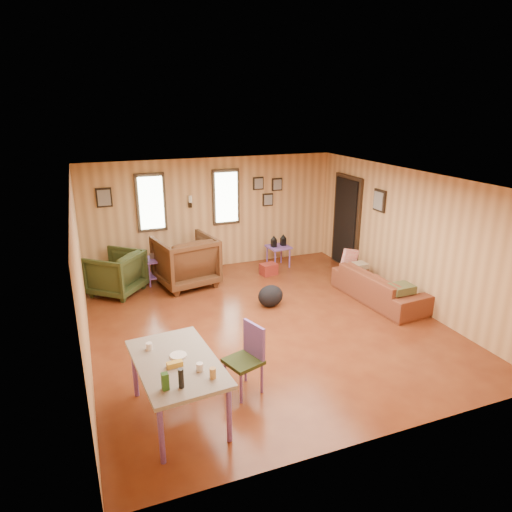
{
  "coord_description": "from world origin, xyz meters",
  "views": [
    {
      "loc": [
        -2.61,
        -6.33,
        3.48
      ],
      "look_at": [
        0.0,
        0.4,
        1.05
      ],
      "focal_mm": 32.0,
      "sensor_mm": 36.0,
      "label": 1
    }
  ],
  "objects_px": {
    "recliner_green": "(115,271)",
    "side_table": "(278,245)",
    "recliner_brown": "(186,259)",
    "dining_table": "(177,367)",
    "end_table": "(158,266)",
    "sofa": "(379,281)"
  },
  "relations": [
    {
      "from": "sofa",
      "to": "end_table",
      "type": "distance_m",
      "value": 4.33
    },
    {
      "from": "end_table",
      "to": "dining_table",
      "type": "distance_m",
      "value": 4.36
    },
    {
      "from": "recliner_brown",
      "to": "side_table",
      "type": "height_order",
      "value": "recliner_brown"
    },
    {
      "from": "recliner_brown",
      "to": "dining_table",
      "type": "height_order",
      "value": "recliner_brown"
    },
    {
      "from": "sofa",
      "to": "dining_table",
      "type": "distance_m",
      "value": 4.58
    },
    {
      "from": "end_table",
      "to": "side_table",
      "type": "distance_m",
      "value": 2.66
    },
    {
      "from": "end_table",
      "to": "dining_table",
      "type": "height_order",
      "value": "dining_table"
    },
    {
      "from": "recliner_green",
      "to": "dining_table",
      "type": "xyz_separation_m",
      "value": [
        0.34,
        -4.06,
        0.22
      ]
    },
    {
      "from": "recliner_brown",
      "to": "dining_table",
      "type": "relative_size",
      "value": 0.73
    },
    {
      "from": "recliner_brown",
      "to": "side_table",
      "type": "bearing_deg",
      "value": 177.26
    },
    {
      "from": "recliner_brown",
      "to": "side_table",
      "type": "relative_size",
      "value": 1.51
    },
    {
      "from": "recliner_green",
      "to": "recliner_brown",
      "type": "bearing_deg",
      "value": 127.34
    },
    {
      "from": "recliner_green",
      "to": "side_table",
      "type": "height_order",
      "value": "recliner_green"
    },
    {
      "from": "dining_table",
      "to": "recliner_green",
      "type": "bearing_deg",
      "value": 90.03
    },
    {
      "from": "recliner_brown",
      "to": "recliner_green",
      "type": "distance_m",
      "value": 1.35
    },
    {
      "from": "sofa",
      "to": "recliner_brown",
      "type": "bearing_deg",
      "value": 52.03
    },
    {
      "from": "end_table",
      "to": "recliner_brown",
      "type": "bearing_deg",
      "value": -32.73
    },
    {
      "from": "recliner_brown",
      "to": "side_table",
      "type": "distance_m",
      "value": 2.18
    },
    {
      "from": "end_table",
      "to": "side_table",
      "type": "height_order",
      "value": "side_table"
    },
    {
      "from": "recliner_green",
      "to": "side_table",
      "type": "relative_size",
      "value": 1.23
    },
    {
      "from": "recliner_green",
      "to": "end_table",
      "type": "bearing_deg",
      "value": 146.95
    },
    {
      "from": "sofa",
      "to": "recliner_green",
      "type": "distance_m",
      "value": 4.95
    }
  ]
}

